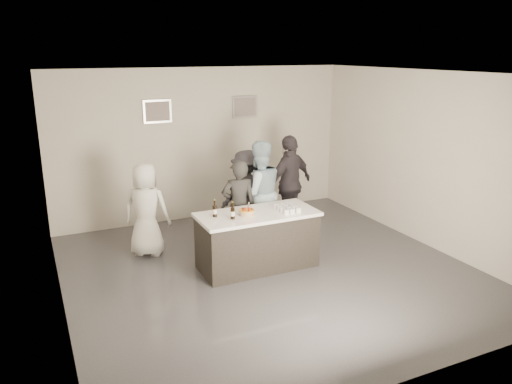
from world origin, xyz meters
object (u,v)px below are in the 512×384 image
Objects in this scene: person_main_black at (239,207)px; beer_bottle_b at (233,211)px; bar_counter at (257,240)px; person_guest_back at (246,192)px; person_main_blue at (259,193)px; person_guest_right at (290,183)px; person_guest_left at (146,210)px; cake at (247,213)px; beer_bottle_a at (215,208)px.

beer_bottle_b is at bearing 74.23° from person_main_black.
bar_counter is 0.75m from beer_bottle_b.
person_guest_back is at bearing -109.01° from person_main_black.
person_guest_back is at bearing -91.19° from person_main_blue.
person_main_blue is at bearing 4.98° from person_guest_right.
beer_bottle_b is 1.69m from person_guest_left.
cake is at bearing 88.89° from person_main_black.
beer_bottle_a is at bearing 56.09° from person_main_black.
person_guest_back reaches higher than cake.
person_main_black is 0.86× the size of person_main_blue.
person_guest_left is 1.94m from person_guest_back.
beer_bottle_b is (-0.27, -0.08, 0.09)m from cake.
cake is at bearing 167.11° from person_guest_left.
person_guest_back is (0.49, 0.79, -0.01)m from person_main_black.
beer_bottle_b is 0.16× the size of person_main_black.
person_main_blue is at bearing 35.96° from beer_bottle_a.
person_guest_back is (0.67, 1.53, -0.15)m from cake.
person_main_black is 1.42m from person_guest_right.
person_guest_right is 1.16× the size of person_guest_back.
person_guest_back is at bearing 66.34° from cake.
person_guest_right reaches higher than person_guest_back.
person_guest_back is at bearing 50.91° from beer_bottle_a.
person_guest_back is at bearing -34.54° from person_guest_right.
person_guest_right reaches higher than person_main_black.
person_guest_right is 0.84m from person_guest_back.
person_main_blue is (0.45, 0.90, 0.47)m from bar_counter.
bar_counter is 0.88m from beer_bottle_a.
person_guest_right is (1.95, 1.19, -0.12)m from beer_bottle_a.
person_guest_right reaches higher than beer_bottle_b.
person_guest_left reaches higher than beer_bottle_a.
person_main_black is at bearing 90.61° from bar_counter.
person_main_black is 1.01× the size of person_guest_back.
person_guest_left reaches higher than bar_counter.
person_guest_left reaches higher than beer_bottle_b.
beer_bottle_b is (-0.46, -0.11, 0.58)m from bar_counter.
beer_bottle_b is 0.14× the size of person_guest_right.
person_guest_back is (0.03, 0.60, -0.14)m from person_main_blue.
person_guest_left is at bearing 124.33° from beer_bottle_a.
person_main_blue is at bearing 63.59° from bar_counter.
person_guest_right is (1.29, 1.29, 0.46)m from bar_counter.
person_guest_left is at bearing 125.99° from beer_bottle_b.
person_guest_right is at bearing 41.88° from cake.
person_main_black is at bearing 76.14° from cake.
person_guest_right is at bearing 45.20° from bar_counter.
person_guest_back is (1.14, 1.40, -0.25)m from beer_bottle_a.
person_main_black reaches higher than cake.
beer_bottle_a is (-0.47, 0.13, 0.09)m from cake.
person_guest_left is at bearing 139.22° from bar_counter.
person_main_blue is 0.92m from person_guest_right.
beer_bottle_b is at bearing 158.63° from person_guest_left.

